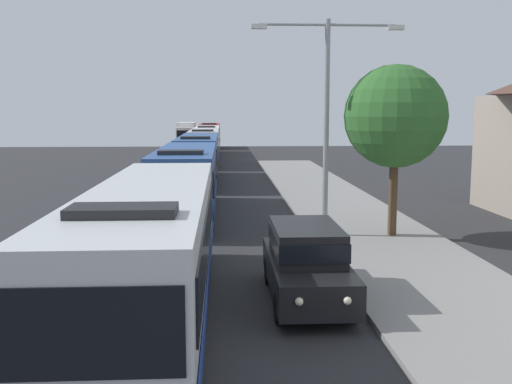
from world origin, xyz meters
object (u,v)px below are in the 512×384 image
(bus_rear, at_px, (208,139))
(streetlamp_mid, at_px, (327,105))
(bus_middle, at_px, (198,157))
(white_suv, at_px, (306,260))
(bus_fourth_in_line, at_px, (204,146))
(bus_tail_end, at_px, (210,134))
(roadside_tree, at_px, (395,117))
(box_truck_oncoming, at_px, (187,133))
(bus_lead, at_px, (151,247))
(bus_second_in_line, at_px, (187,179))

(bus_rear, height_order, streetlamp_mid, streetlamp_mid)
(bus_middle, relative_size, white_suv, 2.43)
(bus_middle, height_order, white_suv, bus_middle)
(bus_fourth_in_line, xyz_separation_m, bus_tail_end, (0.00, 25.19, 0.00))
(streetlamp_mid, bearing_deg, bus_middle, 106.67)
(bus_rear, relative_size, roadside_tree, 1.91)
(roadside_tree, bearing_deg, streetlamp_mid, 176.58)
(bus_rear, height_order, white_suv, bus_rear)
(bus_rear, bearing_deg, streetlamp_mid, -82.79)
(box_truck_oncoming, xyz_separation_m, roadside_tree, (11.21, -60.55, 2.81))
(bus_lead, height_order, roadside_tree, roadside_tree)
(bus_middle, relative_size, bus_fourth_in_line, 1.12)
(bus_second_in_line, xyz_separation_m, bus_tail_end, (-0.00, 50.96, -0.00))
(streetlamp_mid, xyz_separation_m, roadside_tree, (2.51, -0.15, -0.43))
(bus_tail_end, xyz_separation_m, white_suv, (3.70, -63.18, -0.66))
(bus_second_in_line, height_order, bus_rear, same)
(bus_fourth_in_line, distance_m, white_suv, 38.18)
(bus_fourth_in_line, distance_m, box_truck_oncoming, 29.75)
(bus_middle, height_order, bus_fourth_in_line, same)
(bus_second_in_line, distance_m, roadside_tree, 9.89)
(bus_second_in_line, xyz_separation_m, bus_middle, (0.00, 12.96, 0.00))
(bus_fourth_in_line, xyz_separation_m, roadside_tree, (7.90, -30.98, 2.83))
(bus_second_in_line, distance_m, bus_fourth_in_line, 25.76)
(bus_middle, xyz_separation_m, bus_fourth_in_line, (-0.00, 12.81, -0.00))
(bus_middle, bearing_deg, bus_rear, 90.00)
(roadside_tree, bearing_deg, white_suv, -120.97)
(bus_lead, height_order, bus_rear, same)
(bus_second_in_line, bearing_deg, bus_fourth_in_line, 90.00)
(bus_lead, relative_size, roadside_tree, 1.96)
(box_truck_oncoming, bearing_deg, streetlamp_mid, -81.80)
(bus_lead, bearing_deg, white_suv, 17.70)
(bus_middle, distance_m, bus_tail_end, 38.00)
(bus_fourth_in_line, distance_m, bus_tail_end, 25.19)
(bus_second_in_line, height_order, box_truck_oncoming, bus_second_in_line)
(bus_fourth_in_line, height_order, streetlamp_mid, streetlamp_mid)
(bus_middle, bearing_deg, box_truck_oncoming, 94.46)
(bus_middle, distance_m, roadside_tree, 20.02)
(bus_fourth_in_line, relative_size, white_suv, 2.18)
(bus_tail_end, bearing_deg, box_truck_oncoming, 127.03)
(bus_second_in_line, bearing_deg, bus_tail_end, 90.00)
(white_suv, height_order, box_truck_oncoming, box_truck_oncoming)
(streetlamp_mid, height_order, roadside_tree, streetlamp_mid)
(white_suv, distance_m, streetlamp_mid, 8.33)
(box_truck_oncoming, bearing_deg, bus_middle, -85.54)
(bus_tail_end, height_order, streetlamp_mid, streetlamp_mid)
(bus_tail_end, distance_m, box_truck_oncoming, 5.48)
(streetlamp_mid, bearing_deg, bus_second_in_line, 136.79)
(bus_lead, bearing_deg, bus_tail_end, 90.00)
(bus_second_in_line, bearing_deg, box_truck_oncoming, 93.41)
(bus_rear, xyz_separation_m, streetlamp_mid, (5.40, -42.70, 3.25))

